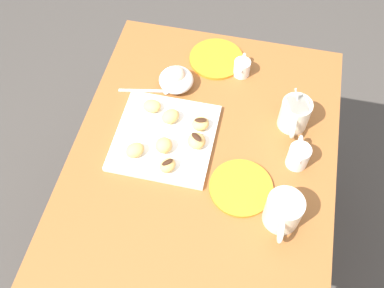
{
  "coord_description": "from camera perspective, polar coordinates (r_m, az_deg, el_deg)",
  "views": [
    {
      "loc": [
        0.65,
        0.11,
        1.78
      ],
      "look_at": [
        -0.01,
        -0.04,
        0.73
      ],
      "focal_mm": 41.27,
      "sensor_mm": 36.0,
      "label": 1
    }
  ],
  "objects": [
    {
      "name": "ground_plane",
      "position": [
        1.9,
        1.03,
        -12.31
      ],
      "size": [
        8.0,
        8.0,
        0.0
      ],
      "primitive_type": "plane",
      "color": "#423D38"
    },
    {
      "name": "dining_table",
      "position": [
        1.38,
        1.39,
        -4.09
      ],
      "size": [
        0.96,
        0.75,
        0.71
      ],
      "color": "#935628",
      "rests_on": "ground_plane"
    },
    {
      "name": "pastry_plate_square",
      "position": [
        1.28,
        -3.55,
        0.86
      ],
      "size": [
        0.28,
        0.28,
        0.02
      ],
      "primitive_type": "cube",
      "color": "white",
      "rests_on": "dining_table"
    },
    {
      "name": "coffee_mug_cream_left",
      "position": [
        1.31,
        13.14,
        3.79
      ],
      "size": [
        0.13,
        0.09,
        0.15
      ],
      "color": "silver",
      "rests_on": "dining_table"
    },
    {
      "name": "coffee_mug_cream_right",
      "position": [
        1.14,
        11.72,
        -8.49
      ],
      "size": [
        0.13,
        0.09,
        0.1
      ],
      "color": "silver",
      "rests_on": "dining_table"
    },
    {
      "name": "cream_pitcher_white",
      "position": [
        1.24,
        13.62,
        -1.41
      ],
      "size": [
        0.1,
        0.06,
        0.07
      ],
      "color": "white",
      "rests_on": "dining_table"
    },
    {
      "name": "ice_cream_bowl",
      "position": [
        1.38,
        -2.07,
        8.42
      ],
      "size": [
        0.11,
        0.11,
        0.08
      ],
      "color": "white",
      "rests_on": "dining_table"
    },
    {
      "name": "chocolate_sauce_pitcher",
      "position": [
        1.42,
        6.49,
        9.87
      ],
      "size": [
        0.09,
        0.05,
        0.06
      ],
      "color": "white",
      "rests_on": "dining_table"
    },
    {
      "name": "saucer_orange_left",
      "position": [
        1.48,
        3.17,
        10.95
      ],
      "size": [
        0.18,
        0.18,
        0.01
      ],
      "primitive_type": "cylinder",
      "color": "orange",
      "rests_on": "dining_table"
    },
    {
      "name": "saucer_orange_right",
      "position": [
        1.21,
        6.35,
        -5.62
      ],
      "size": [
        0.17,
        0.17,
        0.01
      ],
      "primitive_type": "cylinder",
      "color": "orange",
      "rests_on": "dining_table"
    },
    {
      "name": "loose_spoon_near_saucer",
      "position": [
        1.39,
        -5.3,
        6.86
      ],
      "size": [
        0.05,
        0.16,
        0.01
      ],
      "color": "silver",
      "rests_on": "dining_table"
    },
    {
      "name": "beignet_0",
      "position": [
        1.23,
        -3.67,
        -0.17
      ],
      "size": [
        0.05,
        0.05,
        0.04
      ],
      "primitive_type": "ellipsoid",
      "rotation": [
        0.0,
        0.0,
        4.6
      ],
      "color": "#E5B260",
      "rests_on": "pastry_plate_square"
    },
    {
      "name": "beignet_1",
      "position": [
        1.29,
        -2.81,
        3.59
      ],
      "size": [
        0.07,
        0.07,
        0.04
      ],
      "primitive_type": "ellipsoid",
      "rotation": [
        0.0,
        0.0,
        2.44
      ],
      "color": "#E5B260",
      "rests_on": "pastry_plate_square"
    },
    {
      "name": "beignet_2",
      "position": [
        1.2,
        -3.17,
        -2.79
      ],
      "size": [
        0.06,
        0.06,
        0.03
      ],
      "primitive_type": "ellipsoid",
      "rotation": [
        0.0,
        0.0,
        5.76
      ],
      "color": "#E5B260",
      "rests_on": "pastry_plate_square"
    },
    {
      "name": "chocolate_drizzle_2",
      "position": [
        1.19,
        -3.21,
        -2.36
      ],
      "size": [
        0.03,
        0.03,
        0.0
      ],
      "primitive_type": "ellipsoid",
      "rotation": [
        0.0,
        0.0,
        5.49
      ],
      "color": "#381E11",
      "rests_on": "beignet_2"
    },
    {
      "name": "beignet_3",
      "position": [
        1.32,
        -5.2,
        4.91
      ],
      "size": [
        0.05,
        0.05,
        0.03
      ],
      "primitive_type": "ellipsoid",
      "rotation": [
        0.0,
        0.0,
        4.72
      ],
      "color": "#E5B260",
      "rests_on": "pastry_plate_square"
    },
    {
      "name": "beignet_4",
      "position": [
        1.28,
        1.1,
        2.64
      ],
      "size": [
        0.07,
        0.07,
        0.03
      ],
      "primitive_type": "ellipsoid",
      "rotation": [
        0.0,
        0.0,
        2.15
      ],
      "color": "#E5B260",
      "rests_on": "pastry_plate_square"
    },
    {
      "name": "chocolate_drizzle_4",
      "position": [
        1.26,
        1.11,
        3.11
      ],
      "size": [
        0.02,
        0.04,
        0.0
      ],
      "primitive_type": "ellipsoid",
      "rotation": [
        0.0,
        0.0,
        1.83
      ],
      "color": "#381E11",
      "rests_on": "beignet_4"
    },
    {
      "name": "beignet_5",
      "position": [
        1.24,
        0.58,
        0.4
      ],
      "size": [
        0.07,
        0.07,
        0.04
      ],
      "primitive_type": "ellipsoid",
      "rotation": [
        0.0,
        0.0,
        3.79
      ],
      "color": "#E5B260",
      "rests_on": "pastry_plate_square"
    },
    {
      "name": "chocolate_drizzle_5",
      "position": [
        1.22,
        0.58,
        0.91
      ],
      "size": [
        0.04,
        0.04,
        0.0
      ],
      "primitive_type": "ellipsoid",
      "rotation": [
        0.0,
        0.0,
        4.06
      ],
      "color": "#381E11",
      "rests_on": "beignet_5"
    },
    {
      "name": "beignet_6",
      "position": [
        1.24,
        -7.39,
        -0.79
      ],
      "size": [
        0.07,
        0.07,
        0.03
      ],
      "primitive_type": "ellipsoid",
      "rotation": [
        0.0,
        0.0,
        3.99
      ],
      "color": "#E5B260",
      "rests_on": "pastry_plate_square"
    }
  ]
}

